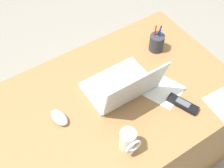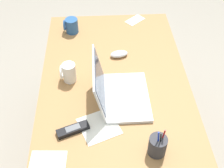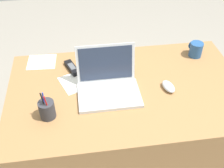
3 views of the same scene
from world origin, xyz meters
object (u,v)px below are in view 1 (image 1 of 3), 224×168
(laptop, at_px, (123,86))
(computer_mouse, at_px, (59,118))
(coffee_mug_white, at_px, (128,141))
(cordless_phone, at_px, (183,104))
(pen_holder, at_px, (157,42))

(laptop, xyz_separation_m, computer_mouse, (0.34, -0.03, -0.03))
(computer_mouse, xyz_separation_m, coffee_mug_white, (-0.19, 0.29, 0.04))
(coffee_mug_white, relative_size, cordless_phone, 0.69)
(coffee_mug_white, xyz_separation_m, cordless_phone, (-0.34, -0.03, -0.04))
(laptop, distance_m, computer_mouse, 0.34)
(coffee_mug_white, height_order, pen_holder, pen_holder)
(laptop, relative_size, coffee_mug_white, 3.06)
(laptop, distance_m, coffee_mug_white, 0.30)
(pen_holder, bearing_deg, coffee_mug_white, 40.39)
(computer_mouse, bearing_deg, laptop, 163.96)
(coffee_mug_white, height_order, cordless_phone, coffee_mug_white)
(laptop, relative_size, cordless_phone, 2.12)
(computer_mouse, relative_size, pen_holder, 0.65)
(coffee_mug_white, bearing_deg, laptop, -120.42)
(cordless_phone, bearing_deg, coffee_mug_white, 5.51)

